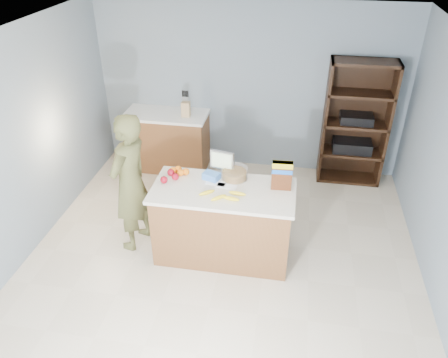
% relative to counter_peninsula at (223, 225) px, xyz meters
% --- Properties ---
extents(floor, '(4.50, 5.00, 0.02)m').
position_rel_counter_peninsula_xyz_m(floor, '(0.00, -0.30, -0.42)').
color(floor, beige).
rests_on(floor, ground).
extents(walls, '(4.52, 5.02, 2.51)m').
position_rel_counter_peninsula_xyz_m(walls, '(0.00, -0.30, 1.24)').
color(walls, gray).
rests_on(walls, ground).
extents(counter_peninsula, '(1.56, 0.76, 0.90)m').
position_rel_counter_peninsula_xyz_m(counter_peninsula, '(0.00, 0.00, 0.00)').
color(counter_peninsula, brown).
rests_on(counter_peninsula, ground).
extents(back_cabinet, '(1.24, 0.62, 0.90)m').
position_rel_counter_peninsula_xyz_m(back_cabinet, '(-1.20, 1.90, 0.04)').
color(back_cabinet, brown).
rests_on(back_cabinet, ground).
extents(shelving_unit, '(0.90, 0.40, 1.80)m').
position_rel_counter_peninsula_xyz_m(shelving_unit, '(1.55, 2.05, 0.45)').
color(shelving_unit, black).
rests_on(shelving_unit, ground).
extents(person, '(0.54, 0.69, 1.68)m').
position_rel_counter_peninsula_xyz_m(person, '(-1.07, 0.03, 0.42)').
color(person, '#4F502B').
rests_on(person, ground).
extents(knife_block, '(0.12, 0.10, 0.31)m').
position_rel_counter_peninsula_xyz_m(knife_block, '(-0.88, 1.85, 0.60)').
color(knife_block, tan).
rests_on(knife_block, back_cabinet).
extents(envelopes, '(0.36, 0.18, 0.00)m').
position_rel_counter_peninsula_xyz_m(envelopes, '(-0.04, 0.09, 0.49)').
color(envelopes, white).
rests_on(envelopes, counter_peninsula).
extents(bananas, '(0.51, 0.23, 0.04)m').
position_rel_counter_peninsula_xyz_m(bananas, '(0.03, -0.15, 0.51)').
color(bananas, yellow).
rests_on(bananas, counter_peninsula).
extents(apples, '(0.19, 0.25, 0.08)m').
position_rel_counter_peninsula_xyz_m(apples, '(-0.62, 0.10, 0.53)').
color(apples, maroon).
rests_on(apples, counter_peninsula).
extents(oranges, '(0.24, 0.15, 0.08)m').
position_rel_counter_peninsula_xyz_m(oranges, '(-0.56, 0.22, 0.52)').
color(oranges, orange).
rests_on(oranges, counter_peninsula).
extents(blue_carton, '(0.21, 0.17, 0.08)m').
position_rel_counter_peninsula_xyz_m(blue_carton, '(-0.17, 0.18, 0.52)').
color(blue_carton, blue).
rests_on(blue_carton, counter_peninsula).
extents(salad_bowl, '(0.30, 0.30, 0.13)m').
position_rel_counter_peninsula_xyz_m(salad_bowl, '(0.08, 0.25, 0.54)').
color(salad_bowl, '#267219').
rests_on(salad_bowl, counter_peninsula).
extents(tv, '(0.28, 0.12, 0.28)m').
position_rel_counter_peninsula_xyz_m(tv, '(-0.07, 0.33, 0.64)').
color(tv, silver).
rests_on(tv, counter_peninsula).
extents(cereal_box, '(0.22, 0.09, 0.33)m').
position_rel_counter_peninsula_xyz_m(cereal_box, '(0.61, 0.12, 0.67)').
color(cereal_box, '#592B14').
rests_on(cereal_box, counter_peninsula).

